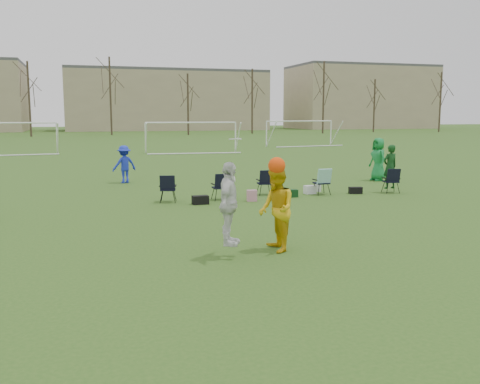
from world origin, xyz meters
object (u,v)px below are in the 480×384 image
object	(u,v)px
goal_mid	(191,128)
goal_right	(300,126)
goal_left	(6,129)
fielder_green_far	(378,159)
center_contest	(259,206)
fielder_blue	(124,164)

from	to	relation	value
goal_mid	goal_right	bearing A→B (deg)	30.57
goal_mid	goal_right	world-z (taller)	same
goal_left	fielder_green_far	bearing A→B (deg)	-55.85
fielder_green_far	center_contest	world-z (taller)	center_contest
fielder_blue	fielder_green_far	world-z (taller)	fielder_green_far
fielder_blue	goal_left	bearing A→B (deg)	-89.85
goal_mid	goal_left	bearing A→B (deg)	175.87
goal_left	goal_mid	bearing A→B (deg)	-13.13
center_contest	fielder_green_far	bearing A→B (deg)	48.84
center_contest	goal_mid	world-z (taller)	center_contest
goal_left	goal_mid	distance (m)	14.14
fielder_blue	goal_mid	world-z (taller)	goal_mid
fielder_green_far	goal_mid	distance (m)	21.30
fielder_blue	goal_right	size ratio (longest dim) A/B	0.23
fielder_blue	goal_mid	xyz separation A→B (m)	(6.80, 18.30, 1.08)
goal_left	goal_mid	world-z (taller)	same
goal_mid	goal_right	distance (m)	13.42
fielder_green_far	center_contest	size ratio (longest dim) A/B	0.77
fielder_green_far	goal_mid	xyz separation A→B (m)	(-4.55, 20.79, 0.93)
fielder_blue	goal_mid	size ratio (longest dim) A/B	0.23
goal_right	fielder_blue	bearing A→B (deg)	-135.73
goal_right	goal_mid	bearing A→B (deg)	-161.43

